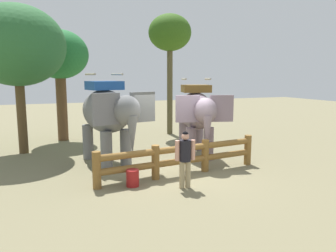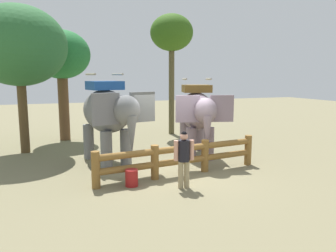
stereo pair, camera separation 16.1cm
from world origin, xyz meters
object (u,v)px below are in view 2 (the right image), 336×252
elephant_center (197,113)px  tree_far_left (61,57)px  log_fence (181,156)px  tree_far_right (19,46)px  feed_bucket (132,178)px  tree_back_center (172,35)px  tourist_woman_in_black (184,156)px  elephant_near_left (108,114)px

elephant_center → tree_far_left: size_ratio=0.69×
log_fence → tree_far_right: size_ratio=0.96×
log_fence → tree_far_right: tree_far_right is taller
elephant_center → feed_bucket: elephant_center is taller
tree_back_center → elephant_center: bearing=-99.6°
log_fence → tourist_woman_in_black: size_ratio=3.49×
elephant_center → tree_back_center: bearing=80.4°
tree_far_left → tree_back_center: (5.49, -0.25, 1.20)m
tree_far_left → feed_bucket: tree_far_left is taller
tree_far_right → feed_bucket: 7.51m
tree_back_center → tree_far_right: 7.49m
elephant_near_left → elephant_center: 3.39m
tree_far_left → feed_bucket: 8.77m
elephant_center → tourist_woman_in_black: size_ratio=2.25×
elephant_near_left → tree_far_right: 4.80m
elephant_near_left → feed_bucket: 3.07m
tourist_woman_in_black → tree_far_right: (-4.40, 6.22, 3.32)m
tourist_woman_in_black → tree_far_right: bearing=125.3°
log_fence → elephant_near_left: bearing=130.8°
log_fence → elephant_center: size_ratio=1.55×
log_fence → tree_back_center: bearing=71.4°
elephant_center → feed_bucket: size_ratio=7.52×
log_fence → tree_far_right: (-4.78, 5.08, 3.64)m
elephant_near_left → tourist_woman_in_black: 3.73m
log_fence → elephant_near_left: (-1.87, 2.16, 1.19)m
elephant_near_left → tree_far_right: size_ratio=0.65×
log_fence → tree_far_right: 7.87m
elephant_center → tree_far_right: size_ratio=0.62×
tree_far_left → feed_bucket: (1.41, -7.80, -3.76)m
tree_back_center → elephant_near_left: bearing=-130.8°
tree_back_center → tree_far_right: (-7.16, -1.99, -0.95)m
elephant_near_left → tourist_woman_in_black: elephant_near_left is taller
elephant_center → feed_bucket: 4.35m
elephant_center → tree_back_center: tree_back_center is taller
elephant_near_left → tourist_woman_in_black: bearing=-65.9°
elephant_center → tourist_woman_in_black: elephant_center is taller
elephant_center → tree_far_right: (-6.31, 3.03, 2.55)m
tourist_woman_in_black → tree_back_center: (2.76, 8.21, 4.27)m
log_fence → tourist_woman_in_black: 1.25m
elephant_near_left → elephant_center: size_ratio=1.06×
elephant_center → tree_back_center: (0.85, 5.02, 3.50)m
elephant_near_left → feed_bucket: (0.16, -2.64, -1.56)m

